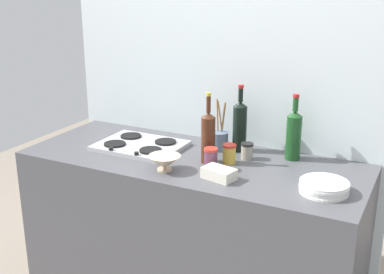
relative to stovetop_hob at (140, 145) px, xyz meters
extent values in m
cube|color=#4C4C51|center=(0.34, -0.02, -0.46)|extent=(1.80, 0.70, 0.90)
cube|color=silver|center=(0.34, 0.36, 0.15)|extent=(1.90, 0.06, 2.13)
cube|color=#B2B2B7|center=(0.00, 0.00, 0.00)|extent=(0.46, 0.35, 0.02)
cylinder|color=black|center=(-0.12, -0.08, 0.01)|extent=(0.12, 0.12, 0.01)
cylinder|color=black|center=(0.12, -0.08, 0.01)|extent=(0.12, 0.12, 0.01)
cylinder|color=black|center=(-0.12, 0.08, 0.01)|extent=(0.12, 0.12, 0.01)
cylinder|color=black|center=(0.12, 0.08, 0.01)|extent=(0.12, 0.12, 0.01)
cylinder|color=black|center=(-0.08, -0.16, 0.02)|extent=(0.02, 0.02, 0.02)
cylinder|color=black|center=(0.08, -0.16, 0.02)|extent=(0.02, 0.02, 0.02)
cylinder|color=white|center=(1.05, -0.14, -0.01)|extent=(0.22, 0.22, 0.01)
cylinder|color=white|center=(1.05, -0.13, 0.00)|extent=(0.22, 0.22, 0.01)
cylinder|color=white|center=(1.04, -0.14, 0.01)|extent=(0.22, 0.22, 0.01)
cylinder|color=white|center=(1.05, -0.14, 0.02)|extent=(0.22, 0.22, 0.01)
cylinder|color=white|center=(1.05, -0.14, 0.03)|extent=(0.22, 0.22, 0.01)
cylinder|color=black|center=(0.50, 0.21, 0.11)|extent=(0.08, 0.08, 0.25)
cone|color=black|center=(0.50, 0.21, 0.25)|extent=(0.08, 0.08, 0.03)
cylinder|color=black|center=(0.50, 0.21, 0.30)|extent=(0.03, 0.03, 0.07)
cylinder|color=#B21E1E|center=(0.50, 0.21, 0.34)|extent=(0.03, 0.03, 0.02)
cylinder|color=#472314|center=(0.43, -0.03, 0.10)|extent=(0.07, 0.07, 0.24)
cone|color=#472314|center=(0.43, -0.03, 0.24)|extent=(0.07, 0.07, 0.03)
cylinder|color=#472314|center=(0.43, -0.03, 0.29)|extent=(0.02, 0.02, 0.09)
cylinder|color=gold|center=(0.43, -0.03, 0.34)|extent=(0.03, 0.03, 0.02)
cylinder|color=#19471E|center=(0.80, 0.21, 0.10)|extent=(0.08, 0.08, 0.23)
cone|color=#19471E|center=(0.80, 0.21, 0.23)|extent=(0.08, 0.08, 0.03)
cylinder|color=#19471E|center=(0.80, 0.21, 0.28)|extent=(0.03, 0.03, 0.07)
cylinder|color=#B21E1E|center=(0.80, 0.21, 0.32)|extent=(0.03, 0.03, 0.02)
cylinder|color=beige|center=(0.29, -0.23, -0.01)|extent=(0.07, 0.07, 0.01)
cone|color=beige|center=(0.29, -0.23, 0.03)|extent=(0.16, 0.16, 0.07)
cube|color=silver|center=(0.57, -0.21, 0.01)|extent=(0.17, 0.12, 0.05)
cylinder|color=slate|center=(0.40, 0.17, 0.04)|extent=(0.10, 0.10, 0.10)
cylinder|color=#997247|center=(0.42, 0.19, 0.14)|extent=(0.05, 0.04, 0.23)
cylinder|color=#997247|center=(0.39, 0.18, 0.15)|extent=(0.01, 0.04, 0.25)
cylinder|color=#997247|center=(0.40, 0.19, 0.14)|extent=(0.03, 0.04, 0.24)
cylinder|color=#9E998C|center=(0.59, 0.11, 0.02)|extent=(0.06, 0.06, 0.07)
cylinder|color=black|center=(0.59, 0.11, 0.07)|extent=(0.07, 0.07, 0.01)
cylinder|color=#66384C|center=(0.48, -0.11, 0.03)|extent=(0.07, 0.07, 0.10)
cylinder|color=red|center=(0.48, -0.11, 0.09)|extent=(0.07, 0.07, 0.01)
cylinder|color=gold|center=(0.53, 0.01, 0.03)|extent=(0.07, 0.07, 0.09)
cylinder|color=red|center=(0.53, 0.01, 0.08)|extent=(0.07, 0.07, 0.01)
camera|label=1|loc=(1.45, -2.20, 0.91)|focal=46.74mm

